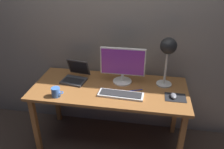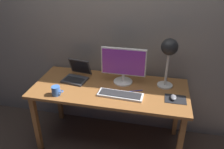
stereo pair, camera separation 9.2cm
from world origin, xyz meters
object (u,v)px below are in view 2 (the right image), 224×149
desk_lamp (169,51)px  coffee_mug (56,91)px  pen (136,91)px  mouse (173,97)px  monitor (123,64)px  laptop (77,74)px  keyboard_main (120,95)px

desk_lamp → coffee_mug: size_ratio=4.34×
pen → mouse: bearing=-10.4°
monitor → pen: bearing=-44.6°
laptop → desk_lamp: size_ratio=0.59×
mouse → pen: size_ratio=0.69×
laptop → monitor: bearing=2.1°
desk_lamp → mouse: 0.45m
monitor → desk_lamp: 0.48m
monitor → pen: size_ratio=3.35×
coffee_mug → pen: coffee_mug is taller
laptop → coffee_mug: 0.38m
keyboard_main → coffee_mug: size_ratio=3.74×
mouse → coffee_mug: (-1.12, -0.16, 0.03)m
pen → desk_lamp: bearing=31.3°
desk_lamp → pen: 0.51m
keyboard_main → laptop: size_ratio=1.47×
laptop → mouse: bearing=-11.2°
coffee_mug → pen: 0.79m
laptop → pen: size_ratio=2.18×
coffee_mug → monitor: bearing=33.1°
keyboard_main → monitor: bearing=94.3°
laptop → pen: laptop is taller
pen → laptop: bearing=168.4°
mouse → coffee_mug: bearing=-171.6°
monitor → laptop: (-0.51, -0.02, -0.15)m
monitor → mouse: size_ratio=4.88×
keyboard_main → desk_lamp: (0.42, 0.29, 0.38)m
laptop → desk_lamp: 1.01m
keyboard_main → mouse: mouse is taller
laptop → keyboard_main: bearing=-25.5°
mouse → pen: mouse is taller
mouse → pen: bearing=169.6°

